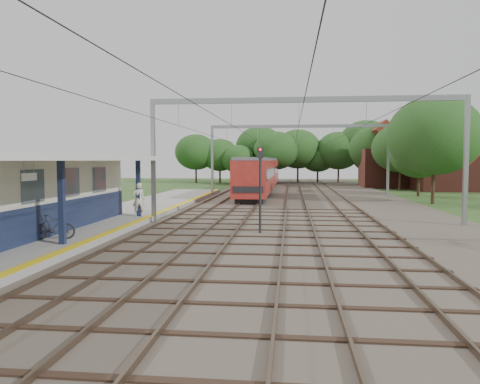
{
  "coord_description": "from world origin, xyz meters",
  "views": [
    {
      "loc": [
        2.8,
        -10.91,
        3.56
      ],
      "look_at": [
        -0.34,
        17.74,
        1.6
      ],
      "focal_mm": 35.0,
      "sensor_mm": 36.0,
      "label": 1
    }
  ],
  "objects_px": {
    "bicycle": "(53,227)",
    "signal_post": "(260,181)",
    "train": "(262,173)",
    "person": "(139,199)"
  },
  "relations": [
    {
      "from": "bicycle",
      "to": "signal_post",
      "type": "relative_size",
      "value": 0.41
    },
    {
      "from": "person",
      "to": "train",
      "type": "distance_m",
      "value": 27.87
    },
    {
      "from": "person",
      "to": "bicycle",
      "type": "xyz_separation_m",
      "value": [
        -0.87,
        -8.06,
        -0.46
      ]
    },
    {
      "from": "bicycle",
      "to": "person",
      "type": "bearing_deg",
      "value": -23.08
    },
    {
      "from": "person",
      "to": "bicycle",
      "type": "height_order",
      "value": "person"
    },
    {
      "from": "signal_post",
      "to": "person",
      "type": "bearing_deg",
      "value": 143.37
    },
    {
      "from": "signal_post",
      "to": "bicycle",
      "type": "bearing_deg",
      "value": -161.2
    },
    {
      "from": "train",
      "to": "signal_post",
      "type": "relative_size",
      "value": 8.4
    },
    {
      "from": "bicycle",
      "to": "signal_post",
      "type": "height_order",
      "value": "signal_post"
    },
    {
      "from": "bicycle",
      "to": "train",
      "type": "bearing_deg",
      "value": -26.94
    }
  ]
}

